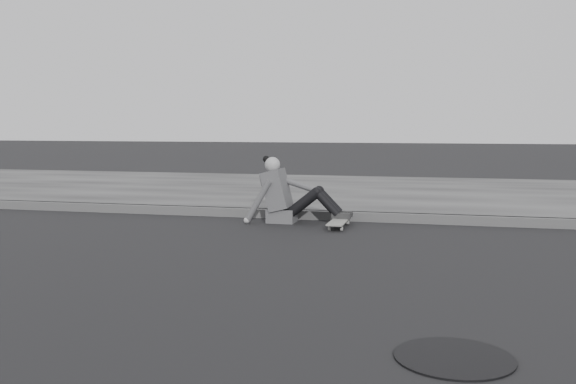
% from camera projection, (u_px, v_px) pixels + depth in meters
% --- Properties ---
extents(ground, '(80.00, 80.00, 0.00)m').
position_uv_depth(ground, '(349.00, 262.00, 6.02)').
color(ground, black).
rests_on(ground, ground).
extents(curb, '(24.00, 0.16, 0.12)m').
position_uv_depth(curb, '(377.00, 217.00, 8.51)').
color(curb, '#474747').
rests_on(curb, ground).
extents(sidewalk, '(24.00, 6.00, 0.12)m').
position_uv_depth(sidewalk, '(394.00, 194.00, 11.43)').
color(sidewalk, '#3D3D3D').
rests_on(sidewalk, ground).
extents(manhole, '(0.66, 0.66, 0.01)m').
position_uv_depth(manhole, '(454.00, 358.00, 3.52)').
color(manhole, black).
rests_on(manhole, ground).
extents(skateboard, '(0.20, 0.78, 0.09)m').
position_uv_depth(skateboard, '(339.00, 222.00, 8.03)').
color(skateboard, '#979792').
rests_on(skateboard, ground).
extents(seated_woman, '(1.38, 0.46, 0.88)m').
position_uv_depth(seated_woman, '(287.00, 195.00, 8.41)').
color(seated_woman, '#48484A').
rests_on(seated_woman, ground).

